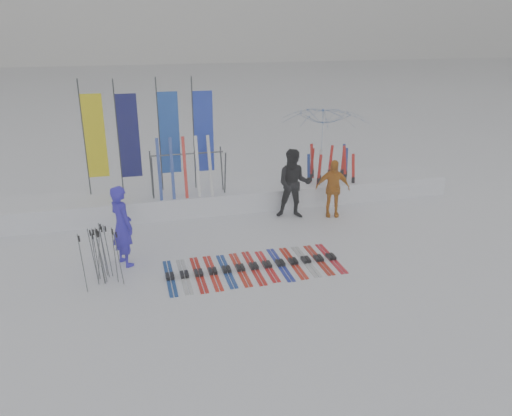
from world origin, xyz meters
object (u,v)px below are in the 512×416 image
object	(u,v)px
person_blue	(122,226)
person_black	(294,184)
person_yellow	(333,188)
tent_canopy	(324,145)
ski_row	(253,267)
ski_rack	(188,168)

from	to	relation	value
person_blue	person_black	distance (m)	4.98
person_yellow	tent_canopy	xyz separation A→B (m)	(0.93, 2.99, 0.50)
person_blue	ski_row	xyz separation A→B (m)	(2.75, -0.96, -0.90)
person_black	person_blue	bearing A→B (deg)	-140.14
person_yellow	ski_row	xyz separation A→B (m)	(-2.99, -2.59, -0.78)
person_blue	ski_rack	xyz separation A→B (m)	(1.86, 2.76, 0.45)
person_yellow	ski_rack	distance (m)	4.08
tent_canopy	ski_rack	distance (m)	5.16
person_blue	ski_rack	distance (m)	3.36
person_black	tent_canopy	xyz separation A→B (m)	(2.02, 2.82, 0.34)
person_black	person_yellow	xyz separation A→B (m)	(1.09, -0.17, -0.16)
tent_canopy	ski_row	xyz separation A→B (m)	(-3.92, -5.58, -1.29)
person_blue	tent_canopy	size ratio (longest dim) A/B	0.64
ski_row	ski_rack	distance (m)	4.06
person_black	tent_canopy	bearing A→B (deg)	73.03
person_blue	tent_canopy	bearing A→B (deg)	-83.49
person_blue	person_yellow	xyz separation A→B (m)	(5.74, 1.62, -0.12)
ski_rack	tent_canopy	bearing A→B (deg)	21.09
ski_row	person_black	bearing A→B (deg)	55.59
tent_canopy	ski_row	world-z (taller)	tent_canopy
person_black	person_yellow	world-z (taller)	person_black
person_blue	ski_row	size ratio (longest dim) A/B	0.48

